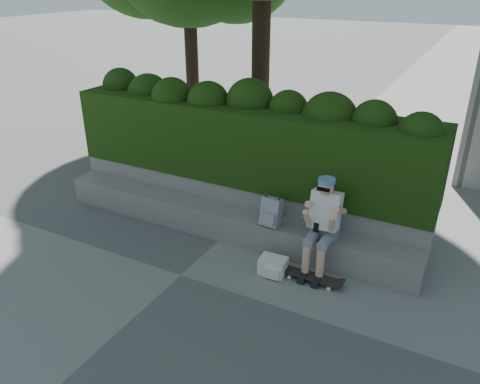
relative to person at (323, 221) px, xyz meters
The scene contains 8 objects.
ground 2.10m from the person, 146.91° to the right, with size 80.00×80.00×0.00m, color slate.
bench_ledge 1.73m from the person, behind, with size 6.00×0.45×0.45m, color gray.
planter_wall 1.81m from the person, 158.18° to the left, with size 6.00×0.50×0.75m, color gray.
hedge 1.96m from the person, 151.74° to the left, with size 6.00×1.00×1.20m, color black.
person is the anchor object (origin of this frame).
skateboard 0.77m from the person, 89.51° to the right, with size 0.80×0.20×0.08m.
backpack_plaid 0.82m from the person, behind, with size 0.29×0.15×0.42m, color #B2B1B6.
backpack_ground 0.93m from the person, 141.60° to the right, with size 0.37×0.26×0.24m, color white.
Camera 1 is at (3.25, -4.38, 3.79)m, focal length 35.00 mm.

